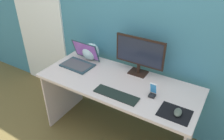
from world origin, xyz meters
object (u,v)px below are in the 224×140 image
at_px(monitor, 139,54).
at_px(mouse, 178,112).
at_px(fishbowl, 91,52).
at_px(phone_in_dock, 153,92).
at_px(laptop, 80,60).
at_px(keyboard_external, 116,95).

bearing_deg(monitor, mouse, -36.66).
height_order(fishbowl, phone_in_dock, fishbowl).
distance_m(fishbowl, mouse, 1.19).
height_order(laptop, keyboard_external, laptop).
xyz_separation_m(keyboard_external, phone_in_dock, (0.28, 0.15, 0.04)).
xyz_separation_m(mouse, phone_in_dock, (-0.26, 0.11, 0.03)).
bearing_deg(keyboard_external, phone_in_dock, 29.04).
distance_m(monitor, fishbowl, 0.60).
relative_size(laptop, phone_in_dock, 2.49).
xyz_separation_m(monitor, phone_in_dock, (0.27, -0.28, -0.17)).
xyz_separation_m(monitor, mouse, (0.53, -0.39, -0.20)).
bearing_deg(monitor, keyboard_external, -91.04).
bearing_deg(mouse, monitor, 137.71).
xyz_separation_m(keyboard_external, mouse, (0.53, 0.04, 0.02)).
bearing_deg(mouse, phone_in_dock, 150.61).
distance_m(laptop, mouse, 1.17).
distance_m(monitor, phone_in_dock, 0.42).
xyz_separation_m(fishbowl, mouse, (1.12, -0.39, -0.07)).
xyz_separation_m(monitor, keyboard_external, (-0.01, -0.43, -0.21)).
relative_size(fishbowl, phone_in_dock, 1.38).
relative_size(fishbowl, mouse, 1.90).
xyz_separation_m(laptop, keyboard_external, (0.61, -0.28, -0.04)).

